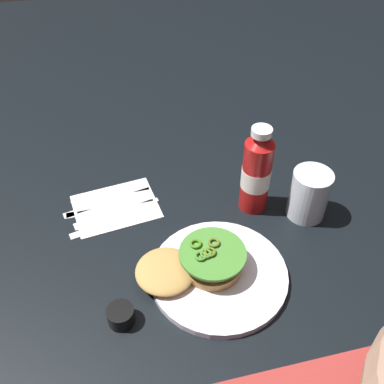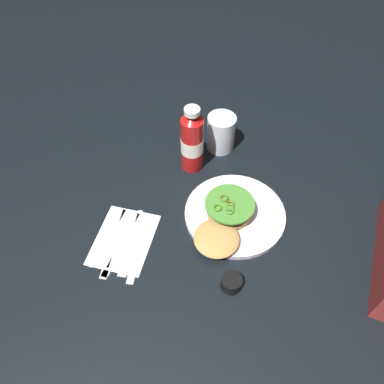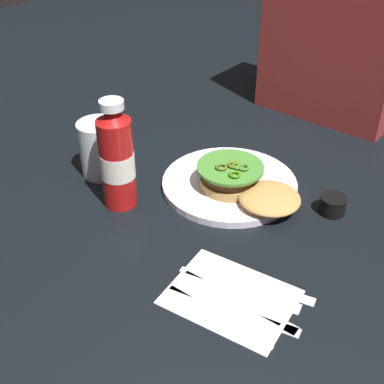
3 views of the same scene
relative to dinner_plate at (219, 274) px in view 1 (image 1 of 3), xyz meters
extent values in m
plane|color=black|center=(-0.02, -0.15, -0.01)|extent=(3.00, 3.00, 0.00)
cylinder|color=white|center=(0.00, 0.00, 0.00)|extent=(0.27, 0.27, 0.01)
cylinder|color=#B28747|center=(0.01, -0.01, 0.02)|extent=(0.12, 0.12, 0.02)
cylinder|color=#512D19|center=(0.01, -0.01, 0.03)|extent=(0.11, 0.11, 0.02)
cylinder|color=red|center=(0.01, -0.01, 0.04)|extent=(0.10, 0.10, 0.01)
cylinder|color=#42802E|center=(0.01, -0.01, 0.05)|extent=(0.13, 0.13, 0.01)
torus|color=#546420|center=(0.00, -0.03, 0.06)|extent=(0.02, 0.02, 0.01)
torus|color=#457B29|center=(0.04, -0.01, 0.06)|extent=(0.02, 0.02, 0.01)
torus|color=#407926|center=(0.02, -0.01, 0.06)|extent=(0.02, 0.02, 0.01)
torus|color=#546915|center=(0.02, -0.01, 0.06)|extent=(0.02, 0.02, 0.01)
torus|color=#407C14|center=(0.04, -0.04, 0.06)|extent=(0.02, 0.02, 0.01)
ellipsoid|color=#B28747|center=(0.10, -0.02, 0.02)|extent=(0.12, 0.12, 0.03)
cylinder|color=#AF1414|center=(-0.13, -0.17, 0.08)|extent=(0.06, 0.06, 0.17)
cone|color=#AF1414|center=(-0.13, -0.17, 0.18)|extent=(0.06, 0.06, 0.02)
cylinder|color=white|center=(-0.13, -0.17, 0.20)|extent=(0.04, 0.04, 0.02)
cylinder|color=white|center=(-0.13, -0.17, 0.08)|extent=(0.06, 0.06, 0.05)
cylinder|color=silver|center=(-0.24, -0.12, 0.05)|extent=(0.09, 0.09, 0.12)
cylinder|color=black|center=(0.20, 0.05, 0.01)|extent=(0.05, 0.05, 0.03)
cube|color=white|center=(0.18, -0.24, -0.01)|extent=(0.20, 0.17, 0.00)
cube|color=silver|center=(0.18, -0.28, 0.00)|extent=(0.18, 0.02, 0.00)
ellipsoid|color=silver|center=(0.26, -0.28, 0.00)|extent=(0.04, 0.03, 0.00)
cube|color=silver|center=(0.18, -0.26, 0.00)|extent=(0.18, 0.05, 0.00)
cube|color=silver|center=(0.25, -0.25, 0.00)|extent=(0.08, 0.04, 0.00)
cube|color=silver|center=(0.18, -0.24, 0.00)|extent=(0.17, 0.02, 0.00)
cube|color=silver|center=(0.25, -0.24, 0.00)|extent=(0.08, 0.02, 0.00)
cube|color=silver|center=(0.17, -0.22, 0.00)|extent=(0.19, 0.06, 0.00)
cube|color=silver|center=(0.25, -0.20, 0.00)|extent=(0.04, 0.03, 0.00)
cube|color=silver|center=(0.17, -0.20, 0.00)|extent=(0.18, 0.06, 0.00)
cube|color=silver|center=(0.24, -0.18, 0.00)|extent=(0.08, 0.04, 0.00)
camera|label=1|loc=(0.17, 0.49, 0.70)|focal=40.83mm
camera|label=2|loc=(0.59, 0.11, 0.82)|focal=35.17mm
camera|label=3|loc=(0.47, -0.69, 0.56)|focal=47.00mm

